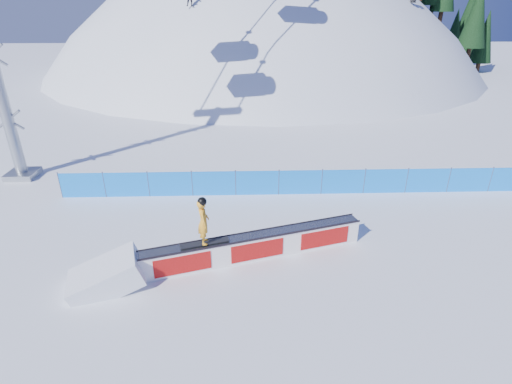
{
  "coord_description": "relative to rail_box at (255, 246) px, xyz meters",
  "views": [
    {
      "loc": [
        -2.62,
        -12.3,
        8.21
      ],
      "look_at": [
        -2.14,
        1.9,
        1.39
      ],
      "focal_mm": 28.0,
      "sensor_mm": 36.0,
      "label": 1
    }
  ],
  "objects": [
    {
      "name": "snow_ramp",
      "position": [
        -4.75,
        -1.39,
        -0.47
      ],
      "size": [
        2.67,
        2.08,
        1.47
      ],
      "primitive_type": null,
      "rotation": [
        0.0,
        -0.31,
        0.29
      ],
      "color": "white",
      "rests_on": "ground"
    },
    {
      "name": "safety_fence",
      "position": [
        2.25,
        5.06,
        0.13
      ],
      "size": [
        22.05,
        0.05,
        1.3
      ],
      "color": "#0F7FF8",
      "rests_on": "ground"
    },
    {
      "name": "snow_hill",
      "position": [
        2.25,
        42.56,
        -18.47
      ],
      "size": [
        64.0,
        64.0,
        64.0
      ],
      "color": "white",
      "rests_on": "ground"
    },
    {
      "name": "rail_box",
      "position": [
        0.0,
        0.0,
        0.0
      ],
      "size": [
        7.75,
        2.76,
        0.95
      ],
      "rotation": [
        0.0,
        0.0,
        0.29
      ],
      "color": "white",
      "rests_on": "ground"
    },
    {
      "name": "ground",
      "position": [
        2.25,
        0.56,
        -0.47
      ],
      "size": [
        160.0,
        160.0,
        0.0
      ],
      "primitive_type": "plane",
      "color": "white",
      "rests_on": "ground"
    },
    {
      "name": "snowboarder",
      "position": [
        -1.69,
        -0.5,
        1.32
      ],
      "size": [
        1.64,
        0.74,
        1.7
      ],
      "rotation": [
        0.0,
        0.0,
        1.71
      ],
      "color": "black",
      "rests_on": "rail_box"
    }
  ]
}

